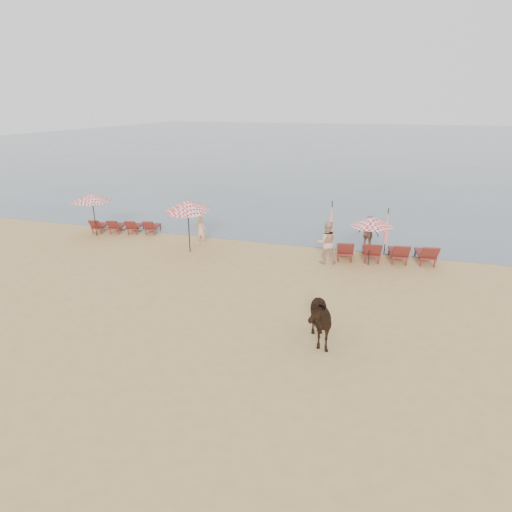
{
  "coord_description": "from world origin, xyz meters",
  "views": [
    {
      "loc": [
        4.83,
        -10.39,
        6.88
      ],
      "look_at": [
        0.0,
        5.0,
        1.1
      ],
      "focal_mm": 30.0,
      "sensor_mm": 36.0,
      "label": 1
    }
  ],
  "objects_px": {
    "umbrella_open_left_b": "(188,205)",
    "umbrella_closed_left": "(331,221)",
    "beachgoer_right_b": "(368,234)",
    "beachgoer_left": "(201,231)",
    "lounger_cluster_left": "(125,226)",
    "beachgoer_right_a": "(326,242)",
    "umbrella_open_right": "(372,222)",
    "umbrella_open_left_a": "(92,197)",
    "cow": "(315,317)",
    "umbrella_closed_right": "(387,226)",
    "lounger_cluster_right": "(385,252)"
  },
  "relations": [
    {
      "from": "cow",
      "to": "beachgoer_left",
      "type": "distance_m",
      "value": 10.53
    },
    {
      "from": "beachgoer_left",
      "to": "beachgoer_right_b",
      "type": "relative_size",
      "value": 0.84
    },
    {
      "from": "lounger_cluster_right",
      "to": "umbrella_open_right",
      "type": "height_order",
      "value": "umbrella_open_right"
    },
    {
      "from": "lounger_cluster_left",
      "to": "lounger_cluster_right",
      "type": "relative_size",
      "value": 0.85
    },
    {
      "from": "umbrella_closed_left",
      "to": "umbrella_open_left_a",
      "type": "bearing_deg",
      "value": -174.59
    },
    {
      "from": "lounger_cluster_left",
      "to": "beachgoer_right_a",
      "type": "relative_size",
      "value": 1.98
    },
    {
      "from": "umbrella_closed_left",
      "to": "beachgoer_right_a",
      "type": "xyz_separation_m",
      "value": [
        0.05,
        -1.65,
        -0.58
      ]
    },
    {
      "from": "umbrella_closed_left",
      "to": "beachgoer_right_b",
      "type": "bearing_deg",
      "value": 17.64
    },
    {
      "from": "lounger_cluster_left",
      "to": "umbrella_closed_left",
      "type": "relative_size",
      "value": 1.53
    },
    {
      "from": "umbrella_closed_left",
      "to": "cow",
      "type": "relative_size",
      "value": 1.31
    },
    {
      "from": "umbrella_open_left_a",
      "to": "umbrella_closed_right",
      "type": "distance_m",
      "value": 15.27
    },
    {
      "from": "beachgoer_right_a",
      "to": "umbrella_closed_left",
      "type": "bearing_deg",
      "value": -105.25
    },
    {
      "from": "umbrella_closed_right",
      "to": "beachgoer_right_b",
      "type": "bearing_deg",
      "value": 166.57
    },
    {
      "from": "umbrella_open_left_a",
      "to": "beachgoer_right_b",
      "type": "height_order",
      "value": "umbrella_open_left_a"
    },
    {
      "from": "lounger_cluster_left",
      "to": "beachgoer_right_a",
      "type": "height_order",
      "value": "beachgoer_right_a"
    },
    {
      "from": "umbrella_closed_right",
      "to": "beachgoer_left",
      "type": "distance_m",
      "value": 9.13
    },
    {
      "from": "lounger_cluster_right",
      "to": "beachgoer_left",
      "type": "relative_size",
      "value": 3.01
    },
    {
      "from": "lounger_cluster_left",
      "to": "beachgoer_left",
      "type": "height_order",
      "value": "beachgoer_left"
    },
    {
      "from": "umbrella_closed_left",
      "to": "beachgoer_right_b",
      "type": "relative_size",
      "value": 1.41
    },
    {
      "from": "umbrella_closed_left",
      "to": "umbrella_closed_right",
      "type": "relative_size",
      "value": 1.11
    },
    {
      "from": "lounger_cluster_left",
      "to": "umbrella_open_right",
      "type": "bearing_deg",
      "value": -18.22
    },
    {
      "from": "umbrella_closed_left",
      "to": "beachgoer_right_a",
      "type": "distance_m",
      "value": 1.76
    },
    {
      "from": "umbrella_open_left_b",
      "to": "umbrella_closed_left",
      "type": "relative_size",
      "value": 1.06
    },
    {
      "from": "beachgoer_left",
      "to": "beachgoer_right_b",
      "type": "xyz_separation_m",
      "value": [
        8.21,
        1.48,
        0.14
      ]
    },
    {
      "from": "umbrella_open_left_b",
      "to": "umbrella_closed_right",
      "type": "distance_m",
      "value": 9.47
    },
    {
      "from": "lounger_cluster_left",
      "to": "beachgoer_right_a",
      "type": "xyz_separation_m",
      "value": [
        11.46,
        -1.45,
        0.58
      ]
    },
    {
      "from": "umbrella_open_left_a",
      "to": "cow",
      "type": "distance_m",
      "value": 15.34
    },
    {
      "from": "umbrella_open_right",
      "to": "umbrella_closed_right",
      "type": "relative_size",
      "value": 0.98
    },
    {
      "from": "beachgoer_right_b",
      "to": "lounger_cluster_right",
      "type": "bearing_deg",
      "value": 148.77
    },
    {
      "from": "lounger_cluster_right",
      "to": "umbrella_open_left_b",
      "type": "height_order",
      "value": "umbrella_open_left_b"
    },
    {
      "from": "umbrella_open_left_b",
      "to": "beachgoer_right_b",
      "type": "bearing_deg",
      "value": 34.68
    },
    {
      "from": "cow",
      "to": "beachgoer_right_a",
      "type": "xyz_separation_m",
      "value": [
        -0.72,
        6.93,
        0.16
      ]
    },
    {
      "from": "lounger_cluster_right",
      "to": "beachgoer_right_b",
      "type": "xyz_separation_m",
      "value": [
        -0.86,
        1.2,
        0.42
      ]
    },
    {
      "from": "umbrella_open_left_b",
      "to": "umbrella_closed_left",
      "type": "height_order",
      "value": "umbrella_open_left_b"
    },
    {
      "from": "umbrella_open_right",
      "to": "beachgoer_left",
      "type": "relative_size",
      "value": 1.49
    },
    {
      "from": "umbrella_open_right",
      "to": "beachgoer_right_b",
      "type": "relative_size",
      "value": 1.25
    },
    {
      "from": "umbrella_open_left_b",
      "to": "beachgoer_left",
      "type": "height_order",
      "value": "umbrella_open_left_b"
    },
    {
      "from": "beachgoer_right_b",
      "to": "beachgoer_left",
      "type": "bearing_deg",
      "value": 33.4
    },
    {
      "from": "umbrella_open_left_b",
      "to": "umbrella_closed_right",
      "type": "height_order",
      "value": "umbrella_open_left_b"
    },
    {
      "from": "beachgoer_left",
      "to": "umbrella_open_left_b",
      "type": "bearing_deg",
      "value": 76.5
    },
    {
      "from": "umbrella_open_left_a",
      "to": "umbrella_closed_left",
      "type": "xyz_separation_m",
      "value": [
        12.6,
        1.19,
        -0.58
      ]
    },
    {
      "from": "lounger_cluster_right",
      "to": "umbrella_closed_right",
      "type": "bearing_deg",
      "value": 84.46
    },
    {
      "from": "umbrella_open_right",
      "to": "lounger_cluster_right",
      "type": "bearing_deg",
      "value": 38.52
    },
    {
      "from": "cow",
      "to": "beachgoer_left",
      "type": "height_order",
      "value": "cow"
    },
    {
      "from": "beachgoer_left",
      "to": "beachgoer_right_b",
      "type": "distance_m",
      "value": 8.34
    },
    {
      "from": "umbrella_open_left_b",
      "to": "umbrella_closed_left",
      "type": "xyz_separation_m",
      "value": [
        6.53,
        2.1,
        -0.77
      ]
    },
    {
      "from": "beachgoer_right_a",
      "to": "beachgoer_right_b",
      "type": "relative_size",
      "value": 1.09
    },
    {
      "from": "cow",
      "to": "beachgoer_right_b",
      "type": "height_order",
      "value": "beachgoer_right_b"
    },
    {
      "from": "lounger_cluster_left",
      "to": "umbrella_closed_left",
      "type": "distance_m",
      "value": 11.47
    },
    {
      "from": "umbrella_open_left_b",
      "to": "umbrella_open_right",
      "type": "height_order",
      "value": "umbrella_open_left_b"
    }
  ]
}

